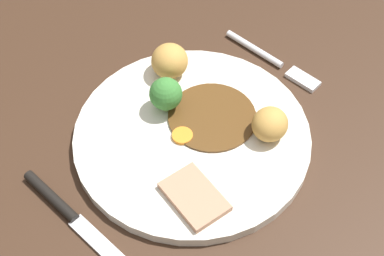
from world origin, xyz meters
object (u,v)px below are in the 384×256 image
(roast_potato_right, at_px, (170,61))
(knife, at_px, (70,215))
(dinner_plate, at_px, (192,137))
(meat_slice_main, at_px, (194,197))
(carrot_coin_front, at_px, (182,136))
(broccoli_floret, at_px, (166,94))
(fork, at_px, (274,61))
(roast_potato_left, at_px, (270,124))

(roast_potato_right, height_order, knife, roast_potato_right)
(dinner_plate, xyz_separation_m, roast_potato_right, (-0.06, -0.09, 0.03))
(meat_slice_main, relative_size, roast_potato_right, 1.46)
(meat_slice_main, bearing_deg, roast_potato_right, -131.58)
(meat_slice_main, xyz_separation_m, knife, (0.10, -0.10, -0.01))
(dinner_plate, bearing_deg, carrot_coin_front, -24.94)
(broccoli_floret, bearing_deg, fork, 162.08)
(meat_slice_main, bearing_deg, fork, -166.69)
(dinner_plate, height_order, roast_potato_right, roast_potato_right)
(dinner_plate, bearing_deg, roast_potato_right, -124.98)
(roast_potato_left, relative_size, knife, 0.25)
(dinner_plate, height_order, roast_potato_left, roast_potato_left)
(roast_potato_right, distance_m, fork, 0.15)
(fork, bearing_deg, knife, -92.90)
(dinner_plate, relative_size, carrot_coin_front, 11.35)
(fork, bearing_deg, broccoli_floret, -104.24)
(dinner_plate, height_order, broccoli_floret, broccoli_floret)
(carrot_coin_front, relative_size, knife, 0.14)
(meat_slice_main, relative_size, broccoli_floret, 1.57)
(meat_slice_main, distance_m, carrot_coin_front, 0.09)
(dinner_plate, xyz_separation_m, fork, (-0.17, 0.00, -0.00))
(carrot_coin_front, height_order, broccoli_floret, broccoli_floret)
(dinner_plate, xyz_separation_m, carrot_coin_front, (0.01, -0.01, 0.01))
(roast_potato_left, height_order, broccoli_floret, broccoli_floret)
(dinner_plate, height_order, carrot_coin_front, carrot_coin_front)
(meat_slice_main, relative_size, roast_potato_left, 1.58)
(roast_potato_left, xyz_separation_m, fork, (-0.12, -0.07, -0.03))
(fork, bearing_deg, roast_potato_right, -124.55)
(carrot_coin_front, height_order, fork, carrot_coin_front)
(dinner_plate, xyz_separation_m, knife, (0.17, -0.04, -0.00))
(carrot_coin_front, relative_size, broccoli_floret, 0.54)
(broccoli_floret, distance_m, fork, 0.17)
(broccoli_floret, bearing_deg, roast_potato_left, 110.81)
(meat_slice_main, height_order, roast_potato_right, roast_potato_right)
(meat_slice_main, bearing_deg, carrot_coin_front, -131.47)
(dinner_plate, relative_size, knife, 1.54)
(knife, bearing_deg, carrot_coin_front, 82.89)
(meat_slice_main, xyz_separation_m, roast_potato_left, (-0.13, 0.01, 0.01))
(roast_potato_left, bearing_deg, knife, -25.78)
(roast_potato_right, distance_m, knife, 0.23)
(meat_slice_main, distance_m, knife, 0.14)
(roast_potato_left, bearing_deg, roast_potato_right, -91.18)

